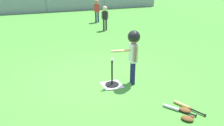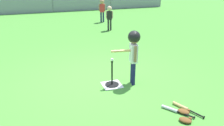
{
  "view_description": "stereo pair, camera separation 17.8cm",
  "coord_description": "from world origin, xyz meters",
  "views": [
    {
      "loc": [
        -1.5,
        -4.83,
        2.44
      ],
      "look_at": [
        0.22,
        -0.38,
        0.55
      ],
      "focal_mm": 36.76,
      "sensor_mm": 36.0,
      "label": 1
    },
    {
      "loc": [
        -1.33,
        -4.89,
        2.44
      ],
      "look_at": [
        0.22,
        -0.38,
        0.55
      ],
      "focal_mm": 36.76,
      "sensor_mm": 36.0,
      "label": 2
    }
  ],
  "objects": [
    {
      "name": "glove_near_bats",
      "position": [
        0.98,
        -2.14,
        0.04
      ],
      "size": [
        0.26,
        0.27,
        0.07
      ],
      "color": "brown",
      "rests_on": "ground_plane"
    },
    {
      "name": "baseball_on_tee",
      "position": [
        0.22,
        -0.38,
        0.63
      ],
      "size": [
        0.07,
        0.07,
        0.07
      ],
      "primitive_type": "sphere",
      "color": "white",
      "rests_on": "batting_tee"
    },
    {
      "name": "fielder_deep_right",
      "position": [
        1.89,
        4.8,
        0.7
      ],
      "size": [
        0.31,
        0.21,
        1.08
      ],
      "color": "#262626",
      "rests_on": "ground_plane"
    },
    {
      "name": "spare_bat_wood",
      "position": [
        1.19,
        -1.77,
        0.03
      ],
      "size": [
        0.29,
        0.64,
        0.06
      ],
      "color": "#DBB266",
      "rests_on": "ground_plane"
    },
    {
      "name": "fielder_deep_center",
      "position": [
        2.11,
        6.67,
        0.76
      ],
      "size": [
        0.34,
        0.23,
        1.18
      ],
      "color": "#191E4C",
      "rests_on": "ground_plane"
    },
    {
      "name": "glove_by_plate",
      "position": [
        1.11,
        -1.9,
        0.04
      ],
      "size": [
        0.26,
        0.27,
        0.07
      ],
      "color": "brown",
      "rests_on": "ground_plane"
    },
    {
      "name": "ground_plane",
      "position": [
        0.0,
        0.0,
        0.0
      ],
      "size": [
        60.0,
        60.0,
        0.0
      ],
      "primitive_type": "plane",
      "color": "#478C33"
    },
    {
      "name": "outfield_fence",
      "position": [
        0.0,
        10.87,
        0.62
      ],
      "size": [
        16.06,
        0.06,
        1.15
      ],
      "color": "slate",
      "rests_on": "ground_plane"
    },
    {
      "name": "spare_bat_silver",
      "position": [
        0.95,
        -1.78,
        0.03
      ],
      "size": [
        0.4,
        0.56,
        0.06
      ],
      "color": "silver",
      "rests_on": "ground_plane"
    },
    {
      "name": "home_plate",
      "position": [
        0.22,
        -0.38,
        0.0
      ],
      "size": [
        0.44,
        0.44,
        0.01
      ],
      "primitive_type": "cube",
      "color": "white",
      "rests_on": "ground_plane"
    },
    {
      "name": "batter_child",
      "position": [
        0.7,
        -0.46,
        0.91
      ],
      "size": [
        0.65,
        0.36,
        1.27
      ],
      "color": "#191E4C",
      "rests_on": "ground_plane"
    },
    {
      "name": "batting_tee",
      "position": [
        0.22,
        -0.38,
        0.09
      ],
      "size": [
        0.32,
        0.32,
        0.59
      ],
      "color": "black",
      "rests_on": "ground_plane"
    }
  ]
}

